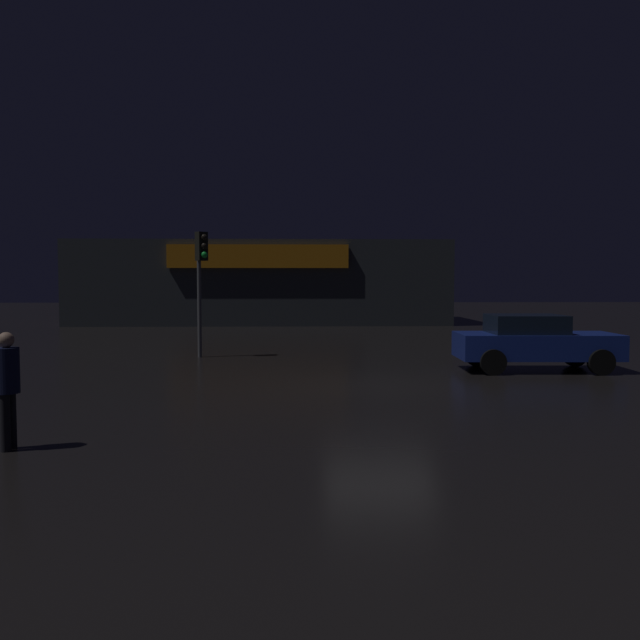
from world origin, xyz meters
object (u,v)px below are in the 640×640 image
Objects in this scene: traffic_signal_main at (201,265)px; car_near at (534,342)px; store_building at (263,283)px; pedestrian at (7,382)px.

traffic_signal_main is 0.93× the size of car_near.
store_building is at bearing 111.01° from car_near.
traffic_signal_main reaches higher than pedestrian.
store_building reaches higher than car_near.
store_building is 18.44m from traffic_signal_main.
traffic_signal_main is at bearing 160.14° from car_near.
traffic_signal_main is at bearing -92.89° from store_building.
pedestrian is (-1.07, -11.33, -1.91)m from traffic_signal_main.
traffic_signal_main reaches higher than car_near.
store_building reaches higher than pedestrian.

